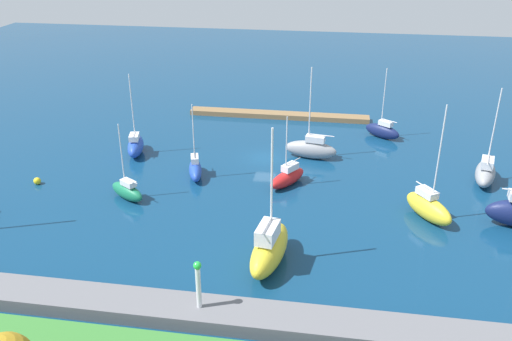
# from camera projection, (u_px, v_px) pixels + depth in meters

# --- Properties ---
(water) EXTENTS (160.00, 160.00, 0.00)m
(water) POSITION_uv_depth(u_px,v_px,m) (265.00, 158.00, 63.28)
(water) COLOR navy
(water) RESTS_ON ground
(pier_dock) EXTENTS (25.31, 2.03, 0.68)m
(pier_dock) POSITION_uv_depth(u_px,v_px,m) (279.00, 115.00, 76.11)
(pier_dock) COLOR olive
(pier_dock) RESTS_ON ground
(breakwater) EXTENTS (57.93, 3.04, 1.07)m
(breakwater) POSITION_uv_depth(u_px,v_px,m) (208.00, 313.00, 37.53)
(breakwater) COLOR slate
(breakwater) RESTS_ON ground
(harbor_beacon) EXTENTS (0.56, 0.56, 3.73)m
(harbor_beacon) POSITION_uv_depth(u_px,v_px,m) (198.00, 281.00, 36.47)
(harbor_beacon) COLOR silver
(harbor_beacon) RESTS_ON breakwater
(sailboat_yellow_along_channel) EXTENTS (3.43, 7.68, 11.72)m
(sailboat_yellow_along_channel) POSITION_uv_depth(u_px,v_px,m) (269.00, 248.00, 43.08)
(sailboat_yellow_along_channel) COLOR yellow
(sailboat_yellow_along_channel) RESTS_ON water
(sailboat_gray_west_end) EXTENTS (6.31, 2.77, 10.81)m
(sailboat_gray_west_end) POSITION_uv_depth(u_px,v_px,m) (311.00, 149.00, 62.82)
(sailboat_gray_west_end) COLOR gray
(sailboat_gray_west_end) RESTS_ON water
(sailboat_blue_off_beacon) EXTENTS (2.90, 5.48, 9.71)m
(sailboat_blue_off_beacon) POSITION_uv_depth(u_px,v_px,m) (136.00, 145.00, 63.80)
(sailboat_blue_off_beacon) COLOR #2347B2
(sailboat_blue_off_beacon) RESTS_ON water
(sailboat_green_far_north) EXTENTS (4.58, 3.62, 7.92)m
(sailboat_green_far_north) POSITION_uv_depth(u_px,v_px,m) (127.00, 191.00, 53.67)
(sailboat_green_far_north) COLOR #19724C
(sailboat_green_far_north) RESTS_ON water
(sailboat_red_center_basin) EXTENTS (4.18, 5.29, 7.70)m
(sailboat_red_center_basin) POSITION_uv_depth(u_px,v_px,m) (287.00, 177.00, 56.49)
(sailboat_red_center_basin) COLOR red
(sailboat_red_center_basin) RESTS_ON water
(sailboat_yellow_near_pier) EXTENTS (4.71, 5.68, 11.26)m
(sailboat_yellow_near_pier) POSITION_uv_depth(u_px,v_px,m) (428.00, 207.00, 49.97)
(sailboat_yellow_near_pier) COLOR yellow
(sailboat_yellow_near_pier) RESTS_ON water
(sailboat_navy_by_breakwater) EXTENTS (4.79, 3.96, 9.03)m
(sailboat_navy_by_breakwater) POSITION_uv_depth(u_px,v_px,m) (382.00, 130.00, 68.74)
(sailboat_navy_by_breakwater) COLOR #141E4C
(sailboat_navy_by_breakwater) RESTS_ON water
(sailboat_gray_outer_mooring) EXTENTS (3.49, 6.38, 10.26)m
(sailboat_gray_outer_mooring) POSITION_uv_depth(u_px,v_px,m) (485.00, 172.00, 57.00)
(sailboat_gray_outer_mooring) COLOR gray
(sailboat_gray_outer_mooring) RESTS_ON water
(sailboat_blue_lone_north) EXTENTS (2.63, 4.92, 8.38)m
(sailboat_blue_lone_north) POSITION_uv_depth(u_px,v_px,m) (195.00, 169.00, 58.16)
(sailboat_blue_lone_north) COLOR #2347B2
(sailboat_blue_lone_north) RESTS_ON water
(mooring_buoy_yellow) EXTENTS (0.75, 0.75, 0.75)m
(mooring_buoy_yellow) POSITION_uv_depth(u_px,v_px,m) (37.00, 181.00, 56.88)
(mooring_buoy_yellow) COLOR yellow
(mooring_buoy_yellow) RESTS_ON water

